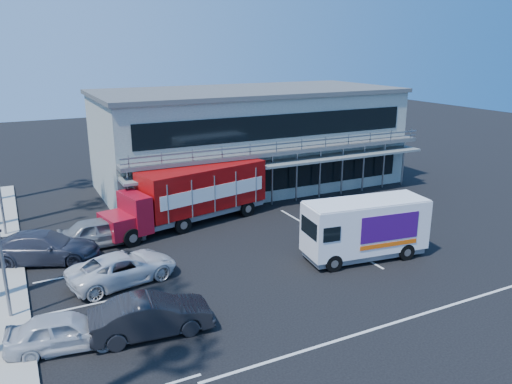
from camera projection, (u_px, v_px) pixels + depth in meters
name	position (u px, v px, depth m)	size (l,w,h in m)	color
ground	(326.00, 261.00, 24.91)	(120.00, 120.00, 0.00)	black
building	(249.00, 137.00, 37.98)	(22.40, 12.00, 7.30)	gray
red_truck	(193.00, 193.00, 29.84)	(10.48, 4.54, 3.44)	maroon
white_van	(365.00, 228.00, 24.95)	(6.43, 2.90, 3.04)	white
parked_car_a	(64.00, 331.00, 17.61)	(1.58, 3.94, 1.34)	silver
parked_car_b	(151.00, 316.00, 18.46)	(1.57, 4.51, 1.48)	black
parked_car_c	(123.00, 268.00, 22.61)	(2.25, 4.88, 1.36)	silver
parked_car_d	(44.00, 247.00, 24.68)	(2.16, 5.31, 1.54)	#323543
parked_car_e	(103.00, 231.00, 26.76)	(1.85, 4.60, 1.57)	gray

